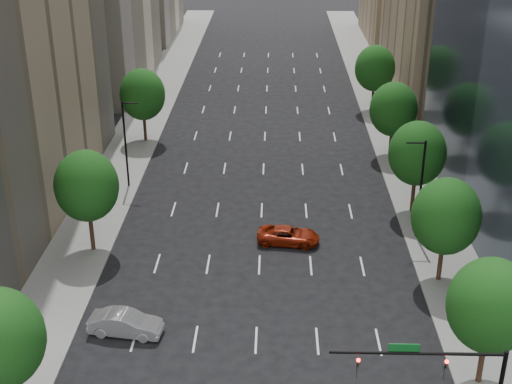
{
  "coord_description": "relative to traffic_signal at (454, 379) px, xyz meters",
  "views": [
    {
      "loc": [
        1.04,
        0.66,
        29.37
      ],
      "look_at": [
        -0.19,
        46.8,
        8.0
      ],
      "focal_mm": 49.46,
      "sensor_mm": 36.0,
      "label": 1
    }
  ],
  "objects": [
    {
      "name": "sidewalk_left",
      "position": [
        -26.03,
        30.0,
        -5.1
      ],
      "size": [
        6.0,
        200.0,
        0.15
      ],
      "primitive_type": "cube",
      "color": "slate",
      "rests_on": "ground"
    },
    {
      "name": "sidewalk_right",
      "position": [
        4.97,
        30.0,
        -5.1
      ],
      "size": [
        6.0,
        200.0,
        0.15
      ],
      "primitive_type": "cube",
      "color": "slate",
      "rests_on": "ground"
    },
    {
      "name": "tree_right_1",
      "position": [
        3.47,
        6.0,
        0.58
      ],
      "size": [
        5.2,
        5.2,
        8.75
      ],
      "color": "#382316",
      "rests_on": "ground"
    },
    {
      "name": "tree_right_2",
      "position": [
        3.47,
        18.0,
        0.43
      ],
      "size": [
        5.2,
        5.2,
        8.61
      ],
      "color": "#382316",
      "rests_on": "ground"
    },
    {
      "name": "tree_right_3",
      "position": [
        3.47,
        30.0,
        0.72
      ],
      "size": [
        5.2,
        5.2,
        8.89
      ],
      "color": "#382316",
      "rests_on": "ground"
    },
    {
      "name": "tree_right_4",
      "position": [
        3.47,
        44.0,
        0.29
      ],
      "size": [
        5.2,
        5.2,
        8.46
      ],
      "color": "#382316",
      "rests_on": "ground"
    },
    {
      "name": "tree_right_5",
      "position": [
        3.47,
        60.0,
        0.58
      ],
      "size": [
        5.2,
        5.2,
        8.75
      ],
      "color": "#382316",
      "rests_on": "ground"
    },
    {
      "name": "tree_left_1",
      "position": [
        -24.53,
        22.0,
        0.79
      ],
      "size": [
        5.2,
        5.2,
        8.97
      ],
      "color": "#382316",
      "rests_on": "ground"
    },
    {
      "name": "tree_left_2",
      "position": [
        -24.53,
        48.0,
        0.5
      ],
      "size": [
        5.2,
        5.2,
        8.68
      ],
      "color": "#382316",
      "rests_on": "ground"
    },
    {
      "name": "streetlight_rn",
      "position": [
        2.91,
        25.0,
        -0.33
      ],
      "size": [
        1.7,
        0.2,
        9.0
      ],
      "color": "black",
      "rests_on": "ground"
    },
    {
      "name": "streetlight_ln",
      "position": [
        -23.96,
        35.0,
        -0.33
      ],
      "size": [
        1.7,
        0.2,
        9.0
      ],
      "color": "black",
      "rests_on": "ground"
    },
    {
      "name": "traffic_signal",
      "position": [
        0.0,
        0.0,
        0.0
      ],
      "size": [
        9.12,
        0.4,
        7.38
      ],
      "color": "black",
      "rests_on": "ground"
    },
    {
      "name": "car_silver",
      "position": [
        -19.52,
        10.51,
        -4.33
      ],
      "size": [
        5.3,
        2.46,
        1.68
      ],
      "primitive_type": "imported",
      "rotation": [
        0.0,
        0.0,
        1.43
      ],
      "color": "#9E9EA4",
      "rests_on": "ground"
    },
    {
      "name": "car_red_far",
      "position": [
        -8.13,
        23.72,
        -4.44
      ],
      "size": [
        5.53,
        3.0,
        1.47
      ],
      "primitive_type": "imported",
      "rotation": [
        0.0,
        0.0,
        1.46
      ],
      "color": "maroon",
      "rests_on": "ground"
    }
  ]
}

